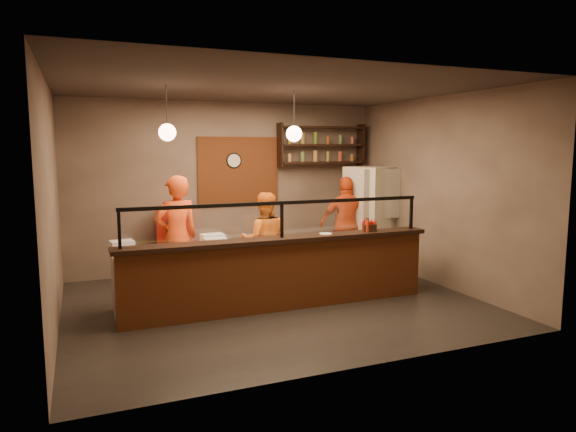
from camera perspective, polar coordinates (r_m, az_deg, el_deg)
name	(u,v)px	position (r m, az deg, el deg)	size (l,w,h in m)	color
floor	(275,303)	(7.90, -1.49, -9.65)	(6.00, 6.00, 0.00)	black
ceiling	(274,87)	(7.60, -1.58, 14.09)	(6.00, 6.00, 0.00)	#3A322C
wall_back	(228,187)	(9.95, -6.63, 3.26)	(6.00, 6.00, 0.00)	#7C695A
wall_left	(51,207)	(7.11, -24.80, 0.93)	(5.00, 5.00, 0.00)	#7C695A
wall_right	(440,192)	(9.08, 16.49, 2.60)	(5.00, 5.00, 0.00)	#7C695A
wall_front	(360,220)	(5.33, 8.00, -0.43)	(6.00, 6.00, 0.00)	#7C695A
brick_patch	(239,171)	(9.96, -5.50, 5.01)	(1.60, 0.04, 1.30)	brown
service_counter	(282,275)	(7.49, -0.69, -6.62)	(4.60, 0.25, 1.00)	brown
counter_ledge	(282,239)	(7.38, -0.69, -2.63)	(4.70, 0.37, 0.06)	black
worktop_cabinet	(270,273)	(7.96, -2.02, -6.33)	(4.60, 0.75, 0.85)	gray
worktop	(270,244)	(7.87, -2.03, -3.14)	(4.60, 0.75, 0.05)	silver
sneeze_guard	(282,216)	(7.33, -0.70, -0.01)	(4.50, 0.05, 0.52)	white
wall_shelving	(322,145)	(10.43, 3.77, 7.88)	(1.84, 0.28, 0.85)	black
wall_clock	(234,161)	(9.92, -6.06, 6.15)	(0.30, 0.30, 0.04)	black
pendant_left	(167,132)	(7.36, -13.27, 9.05)	(0.24, 0.24, 0.77)	black
pendant_right	(294,134)	(7.88, 0.68, 9.13)	(0.24, 0.24, 0.77)	black
cook_left	(177,237)	(8.17, -12.26, -2.30)	(0.70, 0.46, 1.92)	#ED4A16
cook_mid	(264,241)	(8.51, -2.67, -2.79)	(0.79, 0.61, 1.62)	orange
cook_right	(347,224)	(9.88, 6.54, -0.85)	(1.06, 0.44, 1.80)	#DE4714
fridge	(371,217)	(10.18, 9.16, -0.15)	(0.82, 0.77, 1.98)	beige
red_cooler	(176,242)	(9.49, -12.36, -2.84)	(0.56, 0.51, 1.31)	red
pizza_dough	(244,246)	(7.62, -4.89, -3.29)	(0.47, 0.47, 0.01)	silver
prep_tub_a	(122,246)	(7.53, -17.96, -3.20)	(0.31, 0.25, 0.15)	white
prep_tub_b	(213,240)	(7.72, -8.35, -2.61)	(0.33, 0.26, 0.17)	silver
prep_tub_c	(215,244)	(7.40, -8.09, -3.07)	(0.32, 0.26, 0.16)	silver
rolling_pin	(155,247)	(7.61, -14.60, -3.33)	(0.06, 0.06, 0.35)	gold
condiment_caddy	(369,228)	(8.04, 9.03, -1.28)	(0.20, 0.15, 0.11)	black
pepper_mill	(367,225)	(8.03, 8.80, -0.94)	(0.04, 0.04, 0.20)	black
small_plate	(326,234)	(7.67, 4.22, -1.99)	(0.19, 0.19, 0.01)	silver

